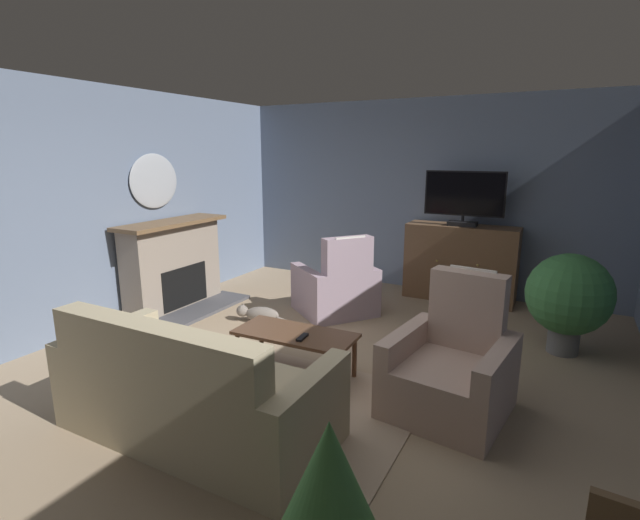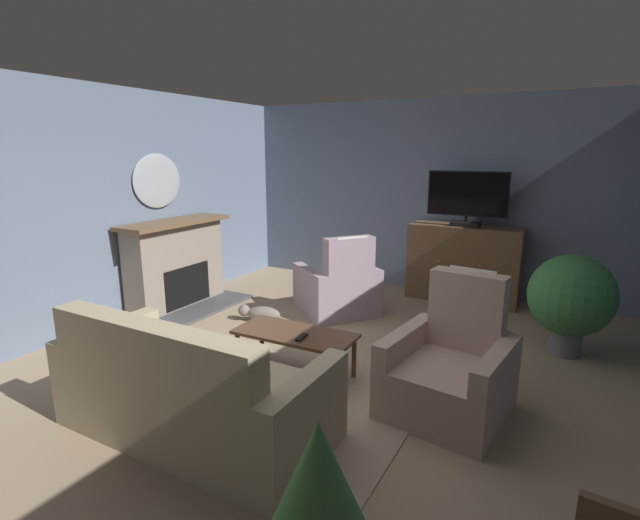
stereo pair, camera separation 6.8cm
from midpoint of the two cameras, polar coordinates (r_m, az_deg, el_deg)
name	(u,v)px [view 1 (the left image)]	position (r m, az deg, el deg)	size (l,w,h in m)	color
ground_plane	(303,386)	(4.32, -2.55, -15.24)	(6.23, 7.54, 0.04)	tan
wall_back	(421,196)	(7.08, 12.04, 7.66)	(6.23, 0.10, 2.78)	slate
wall_left	(79,211)	(5.85, -27.82, 5.34)	(0.10, 7.54, 2.78)	slate
rug_central	(279,408)	(3.97, -5.57, -17.63)	(2.10, 1.78, 0.01)	tan
fireplace	(175,267)	(6.38, -17.70, -0.87)	(0.85, 1.59, 1.17)	#4C4C51
wall_mirror_oval	(154,181)	(6.40, -19.97, 9.09)	(0.06, 0.78, 0.69)	#B2B7BF
tv_cabinet	(460,265)	(6.73, 16.56, -0.54)	(1.49, 0.50, 1.05)	#4A3523
television	(464,197)	(6.53, 17.00, 7.41)	(1.05, 0.20, 0.73)	black
coffee_table	(295,337)	(4.31, -3.51, -9.46)	(1.13, 0.52, 0.42)	brown
tv_remote	(302,337)	(4.16, -2.66, -9.47)	(0.17, 0.05, 0.02)	black
sofa_floral	(191,395)	(3.61, -16.05, -15.63)	(2.02, 0.93, 0.96)	tan
armchair_angled_to_table	(451,370)	(3.94, 15.33, -12.91)	(0.98, 1.01, 1.10)	#BC9E8E
armchair_facing_sofa	(337,289)	(5.93, 1.74, -3.57)	(1.21, 1.22, 1.06)	#AD93A3
potted_plant_small_fern_corner	(569,296)	(5.32, 27.90, -3.94)	(0.83, 0.83, 1.04)	slate
cat	(259,314)	(5.75, -7.80, -6.60)	(0.74, 0.30, 0.21)	gray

